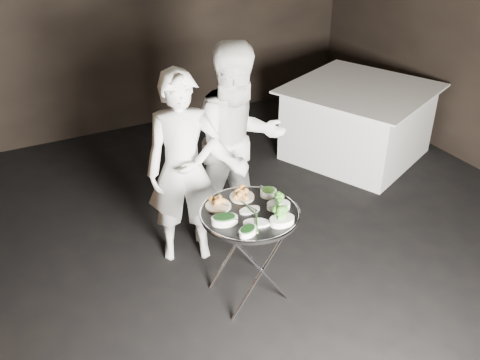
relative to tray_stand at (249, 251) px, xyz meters
name	(u,v)px	position (x,y,z in m)	size (l,w,h in m)	color
floor	(274,286)	(0.24, 0.01, -0.44)	(6.00, 7.00, 0.05)	black
wall_back	(124,7)	(0.24, 3.53, 1.08)	(6.00, 0.05, 3.00)	black
tray_stand	(249,251)	(0.00, 0.00, 0.00)	(0.51, 0.43, 0.74)	silver
serving_tray	(250,213)	(0.00, 0.00, 0.33)	(0.72, 0.72, 0.04)	black
potato_plate_a	(218,203)	(-0.17, 0.17, 0.37)	(0.19, 0.19, 0.07)	beige
potato_plate_b	(242,194)	(0.04, 0.20, 0.37)	(0.18, 0.18, 0.07)	beige
greens_bowl	(268,192)	(0.23, 0.14, 0.38)	(0.12, 0.12, 0.07)	white
asparagus_plate_a	(250,209)	(0.01, 0.01, 0.36)	(0.16, 0.09, 0.03)	white
asparagus_plate_b	(257,222)	(-0.03, -0.15, 0.36)	(0.21, 0.18, 0.04)	white
spinach_bowl_a	(224,219)	(-0.22, -0.04, 0.38)	(0.21, 0.17, 0.08)	white
spinach_bowl_b	(248,230)	(-0.14, -0.23, 0.37)	(0.18, 0.15, 0.06)	white
broccoli_bowl_a	(278,204)	(0.21, -0.05, 0.38)	(0.20, 0.17, 0.07)	white
broccoli_bowl_b	(282,219)	(0.13, -0.23, 0.38)	(0.18, 0.14, 0.07)	white
serving_utensils	(247,201)	(0.02, 0.07, 0.39)	(0.58, 0.41, 0.01)	silver
waiter_left	(184,170)	(-0.22, 0.71, 0.40)	(0.60, 0.39, 1.64)	white
waiter_right	(239,146)	(0.31, 0.77, 0.47)	(0.86, 0.67, 1.77)	white
dining_table	(357,122)	(2.22, 1.52, 0.00)	(1.45, 1.45, 0.82)	white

